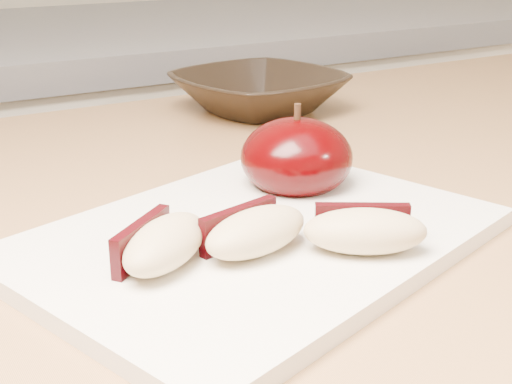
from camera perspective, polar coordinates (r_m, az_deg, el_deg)
cutting_board at (r=0.44m, az=0.00°, el=-3.72°), size 0.33×0.28×0.01m
apple_half at (r=0.51m, az=3.26°, el=2.78°), size 0.08×0.08×0.07m
apple_wedge_a at (r=0.39m, az=-7.49°, el=-4.07°), size 0.08×0.07×0.03m
apple_wedge_b at (r=0.41m, az=-0.14°, el=-3.14°), size 0.08×0.05×0.03m
apple_wedge_c at (r=0.41m, az=8.69°, el=-3.03°), size 0.08×0.07×0.03m
bowl at (r=0.77m, az=0.21°, el=7.99°), size 0.19×0.19×0.04m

